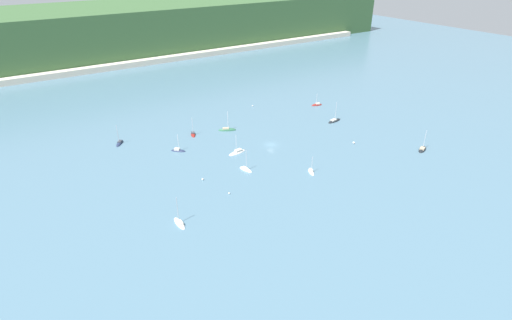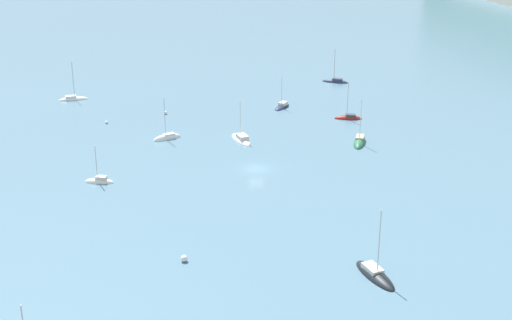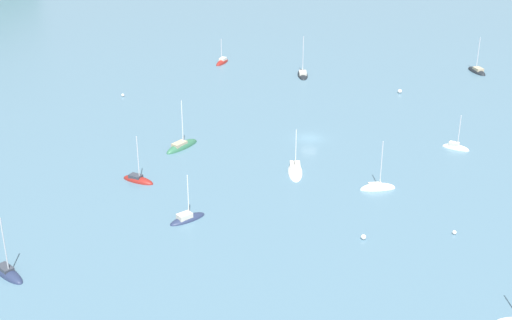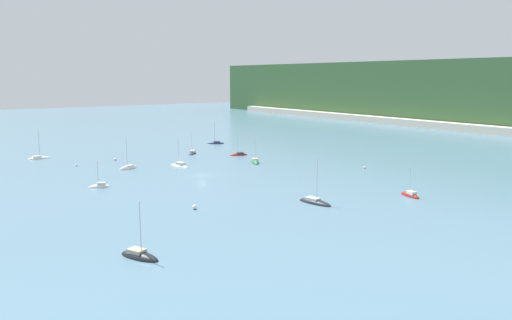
{
  "view_description": "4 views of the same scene",
  "coord_description": "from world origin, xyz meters",
  "views": [
    {
      "loc": [
        -81.06,
        -112.47,
        66.49
      ],
      "look_at": [
        -14.04,
        -10.81,
        2.19
      ],
      "focal_mm": 28.0,
      "sensor_mm": 36.0,
      "label": 1
    },
    {
      "loc": [
        103.91,
        -29.39,
        42.81
      ],
      "look_at": [
        2.24,
        -0.66,
        2.46
      ],
      "focal_mm": 50.0,
      "sensor_mm": 36.0,
      "label": 2
    },
    {
      "loc": [
        -116.51,
        -6.74,
        47.86
      ],
      "look_at": [
        -15.09,
        7.43,
        2.0
      ],
      "focal_mm": 50.0,
      "sensor_mm": 36.0,
      "label": 3
    },
    {
      "loc": [
        106.22,
        -59.42,
        24.12
      ],
      "look_at": [
        5.03,
        12.93,
        3.26
      ],
      "focal_mm": 35.0,
      "sensor_mm": 36.0,
      "label": 4
    }
  ],
  "objects": [
    {
      "name": "mooring_buoy_0",
      "position": [
        -34.02,
        -9.5,
        0.34
      ],
      "size": [
        0.68,
        0.68,
        0.68
      ],
      "color": "white",
      "rests_on": "ground_plane"
    },
    {
      "name": "sailboat_5",
      "position": [
        -48.39,
        33.12,
        0.09
      ],
      "size": [
        5.03,
        6.06,
        8.63
      ],
      "rotation": [
        0.0,
        0.0,
        4.09
      ],
      "color": "#232D4C",
      "rests_on": "ground_plane"
    },
    {
      "name": "ground_plane",
      "position": [
        0.0,
        0.0,
        0.0
      ],
      "size": [
        600.0,
        600.0,
        0.0
      ],
      "primitive_type": "plane",
      "color": "slate"
    },
    {
      "name": "mooring_buoy_3",
      "position": [
        27.26,
        -16.89,
        0.42
      ],
      "size": [
        0.85,
        0.85,
        0.85
      ],
      "color": "white",
      "rests_on": "ground_plane"
    },
    {
      "name": "sailboat_2",
      "position": [
        -7.21,
        21.38,
        0.08
      ],
      "size": [
        7.44,
        5.3,
        9.35
      ],
      "rotation": [
        0.0,
        0.0,
        5.78
      ],
      "color": "#2D6647",
      "rests_on": "ground_plane"
    },
    {
      "name": "sailboat_6",
      "position": [
        -49.89,
        -27.08,
        0.1
      ],
      "size": [
        1.82,
        6.35,
        9.15
      ],
      "rotation": [
        0.0,
        0.0,
        1.56
      ],
      "color": "white",
      "rests_on": "ground_plane"
    },
    {
      "name": "sailboat_0",
      "position": [
        -14.39,
        1.26,
        0.12
      ],
      "size": [
        7.55,
        3.17,
        8.06
      ],
      "rotation": [
        0.0,
        0.0,
        3.27
      ],
      "color": "white",
      "rests_on": "ground_plane"
    },
    {
      "name": "sailboat_9",
      "position": [
        -21.02,
        25.0,
        0.09
      ],
      "size": [
        3.57,
        5.76,
        8.28
      ],
      "rotation": [
        0.0,
        0.0,
        4.36
      ],
      "color": "maroon",
      "rests_on": "ground_plane"
    },
    {
      "name": "sailboat_10",
      "position": [
        -1.13,
        -25.05,
        0.11
      ],
      "size": [
        3.11,
        4.83,
        6.78
      ],
      "rotation": [
        0.0,
        0.0,
        4.33
      ],
      "color": "white",
      "rests_on": "ground_plane"
    },
    {
      "name": "mooring_buoy_1",
      "position": [
        -31.01,
        -21.51,
        0.28
      ],
      "size": [
        0.56,
        0.56,
        0.56
      ],
      "color": "white",
      "rests_on": "ground_plane"
    },
    {
      "name": "sailboat_1",
      "position": [
        36.88,
        4.13,
        0.09
      ],
      "size": [
        7.9,
        3.25,
        9.57
      ],
      "rotation": [
        0.0,
        0.0,
        0.13
      ],
      "color": "black",
      "rests_on": "ground_plane"
    },
    {
      "name": "sailboat_7",
      "position": [
        -32.05,
        14.71,
        0.13
      ],
      "size": [
        5.31,
        5.21,
        7.34
      ],
      "rotation": [
        0.0,
        0.0,
        5.52
      ],
      "color": "#232D4C",
      "rests_on": "ground_plane"
    },
    {
      "name": "sailboat_4",
      "position": [
        -18.74,
        -11.6,
        0.08
      ],
      "size": [
        2.87,
        5.63,
        8.77
      ],
      "rotation": [
        0.0,
        0.0,
        4.98
      ],
      "color": "white",
      "rests_on": "ground_plane"
    }
  ]
}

